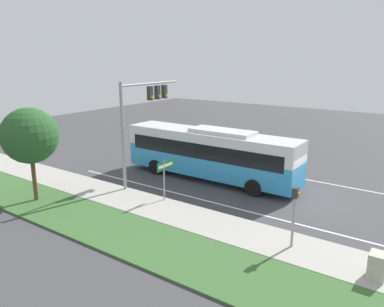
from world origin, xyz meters
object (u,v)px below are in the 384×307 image
bus (210,152)px  signal_gantry (142,110)px  utility_cabinet (377,266)px  pedestrian_signal (294,208)px  street_sign (165,172)px

bus → signal_gantry: (-3.08, 3.20, 2.94)m
utility_cabinet → pedestrian_signal: bearing=82.2°
street_sign → utility_cabinet: (-1.70, -11.54, -1.18)m
pedestrian_signal → utility_cabinet: (-0.47, -3.47, -1.33)m
street_sign → pedestrian_signal: bearing=-98.6°
pedestrian_signal → street_sign: 8.16m
bus → signal_gantry: signal_gantry is taller
bus → utility_cabinet: size_ratio=12.48×
pedestrian_signal → street_sign: size_ratio=1.15×
signal_gantry → utility_cabinet: bearing=-103.1°
signal_gantry → street_sign: 4.79m
street_sign → utility_cabinet: 11.72m
bus → pedestrian_signal: 10.08m
bus → utility_cabinet: 13.32m
street_sign → utility_cabinet: bearing=-98.4°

